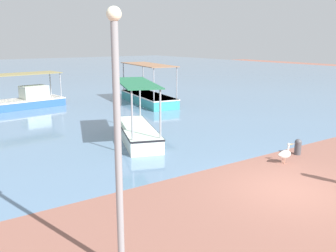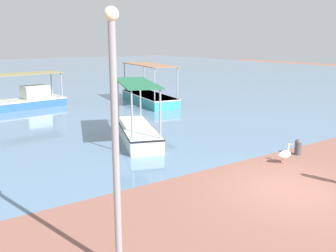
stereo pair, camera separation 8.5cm
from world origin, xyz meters
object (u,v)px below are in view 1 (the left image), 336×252
at_px(fishing_boat_outer, 17,100).
at_px(lamp_post, 118,132).
at_px(fishing_boat_center, 148,96).
at_px(mooring_bollard, 298,146).
at_px(fishing_boat_near_right, 137,130).
at_px(pelican, 285,154).

xyz_separation_m(fishing_boat_outer, lamp_post, (-2.88, -21.00, 2.41)).
distance_m(fishing_boat_center, lamp_post, 21.19).
bearing_deg(mooring_bollard, fishing_boat_near_right, 127.12).
relative_size(lamp_post, mooring_bollard, 7.84).
relative_size(fishing_boat_center, lamp_post, 1.31).
xyz_separation_m(fishing_boat_near_right, pelican, (3.01, -6.23, -0.16)).
height_order(fishing_boat_center, pelican, fishing_boat_center).
bearing_deg(fishing_boat_near_right, mooring_bollard, -52.88).
distance_m(lamp_post, mooring_bollard, 10.68).
bearing_deg(lamp_post, mooring_bollard, 17.03).
height_order(fishing_boat_outer, fishing_boat_center, fishing_boat_center).
distance_m(pelican, mooring_bollard, 1.45).
distance_m(pelican, lamp_post, 9.27).
xyz_separation_m(fishing_boat_near_right, lamp_post, (-5.50, -8.83, 2.46)).
bearing_deg(fishing_boat_near_right, fishing_boat_center, 55.37).
distance_m(fishing_boat_near_right, pelican, 6.92).
height_order(fishing_boat_outer, mooring_bollard, fishing_boat_outer).
height_order(fishing_boat_center, lamp_post, lamp_post).
bearing_deg(fishing_boat_center, fishing_boat_outer, 158.54).
xyz_separation_m(fishing_boat_outer, fishing_boat_near_right, (2.62, -12.17, -0.05)).
bearing_deg(lamp_post, fishing_boat_outer, 82.19).
bearing_deg(fishing_boat_outer, fishing_boat_center, -21.46).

